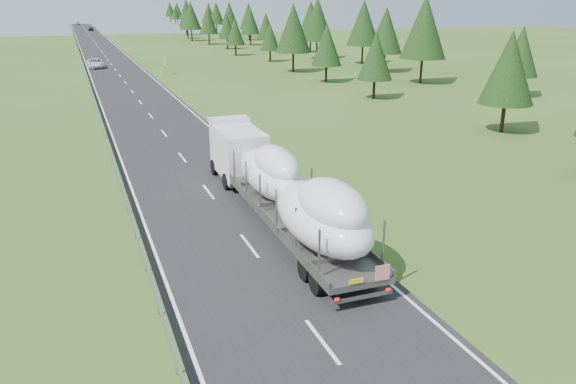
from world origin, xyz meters
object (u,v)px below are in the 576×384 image
object	(u,v)px
distant_van	(95,63)
distant_car_blue	(78,24)
boat_truck	(282,184)
distant_car_dark	(91,29)
highway_sign	(164,63)

from	to	relation	value
distant_van	distant_car_blue	xyz separation A→B (m)	(1.34, 192.29, -0.12)
boat_truck	distant_car_blue	xyz separation A→B (m)	(-4.36, 275.00, -1.67)
boat_truck	distant_car_dark	size ratio (longest dim) A/B	4.61
distant_car_dark	distant_car_blue	world-z (taller)	distant_car_dark
highway_sign	distant_car_dark	size ratio (longest dim) A/B	0.56
distant_car_blue	distant_car_dark	bearing A→B (deg)	-89.47
distant_car_blue	boat_truck	bearing A→B (deg)	-92.36
highway_sign	boat_truck	distance (m)	69.08
boat_truck	distant_van	xyz separation A→B (m)	(-5.71, 82.71, -1.55)
boat_truck	distant_car_blue	distance (m)	275.04
distant_van	highway_sign	bearing A→B (deg)	-54.49
highway_sign	boat_truck	xyz separation A→B (m)	(-4.64, -68.92, 0.59)
highway_sign	distant_car_blue	world-z (taller)	highway_sign
boat_truck	distant_car_blue	size ratio (longest dim) A/B	4.82
distant_car_blue	distant_van	bearing A→B (deg)	-93.67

